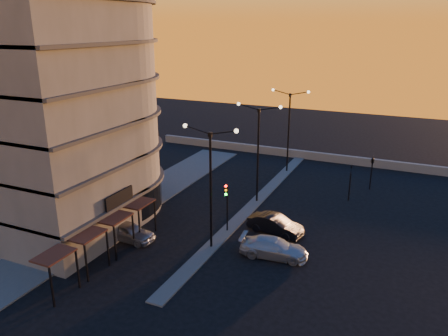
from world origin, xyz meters
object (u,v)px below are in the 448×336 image
at_px(traffic_light_main, 227,200).
at_px(car_sedan, 275,225).
at_px(car_hatchback, 128,231).
at_px(streetlamp_mid, 258,146).
at_px(car_wagon, 274,248).

height_order(traffic_light_main, car_sedan, traffic_light_main).
height_order(traffic_light_main, car_hatchback, traffic_light_main).
bearing_deg(streetlamp_mid, car_hatchback, -119.25).
bearing_deg(streetlamp_mid, car_sedan, -56.83).
height_order(streetlamp_mid, car_wagon, streetlamp_mid).
bearing_deg(car_hatchback, car_sedan, -58.45).
relative_size(streetlamp_mid, traffic_light_main, 2.24).
distance_m(traffic_light_main, car_hatchback, 8.18).
relative_size(traffic_light_main, car_sedan, 0.92).
relative_size(traffic_light_main, car_hatchback, 0.97).
relative_size(car_sedan, car_wagon, 0.92).
relative_size(car_hatchback, car_sedan, 0.95).
height_order(traffic_light_main, car_wagon, traffic_light_main).
relative_size(car_hatchback, car_wagon, 0.88).
height_order(streetlamp_mid, car_sedan, streetlamp_mid).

